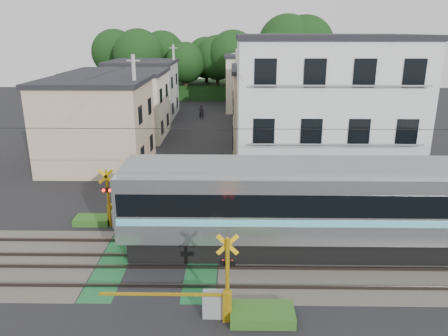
{
  "coord_description": "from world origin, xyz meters",
  "views": [
    {
      "loc": [
        3.09,
        -16.58,
        9.53
      ],
      "look_at": [
        2.75,
        5.0,
        2.69
      ],
      "focal_mm": 35.0,
      "sensor_mm": 36.0,
      "label": 1
    }
  ],
  "objects_px": {
    "crossing_signal_far": "(118,213)",
    "crossing_signal_near": "(215,299)",
    "pedestrian": "(201,112)",
    "apartment_block": "(321,115)"
  },
  "relations": [
    {
      "from": "crossing_signal_near",
      "to": "pedestrian",
      "type": "relative_size",
      "value": 2.91
    },
    {
      "from": "crossing_signal_near",
      "to": "pedestrian",
      "type": "distance_m",
      "value": 35.3
    },
    {
      "from": "crossing_signal_near",
      "to": "apartment_block",
      "type": "height_order",
      "value": "apartment_block"
    },
    {
      "from": "crossing_signal_near",
      "to": "apartment_block",
      "type": "xyz_separation_m",
      "value": [
        5.91,
        13.15,
        3.94
      ]
    },
    {
      "from": "crossing_signal_far",
      "to": "pedestrian",
      "type": "xyz_separation_m",
      "value": [
        2.4,
        27.89,
        0.1
      ]
    },
    {
      "from": "crossing_signal_far",
      "to": "pedestrian",
      "type": "bearing_deg",
      "value": 85.08
    },
    {
      "from": "crossing_signal_far",
      "to": "crossing_signal_near",
      "type": "bearing_deg",
      "value": -54.71
    },
    {
      "from": "crossing_signal_far",
      "to": "pedestrian",
      "type": "relative_size",
      "value": 2.91
    },
    {
      "from": "pedestrian",
      "to": "crossing_signal_far",
      "type": "bearing_deg",
      "value": 89.0
    },
    {
      "from": "crossing_signal_far",
      "to": "pedestrian",
      "type": "height_order",
      "value": "crossing_signal_far"
    }
  ]
}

